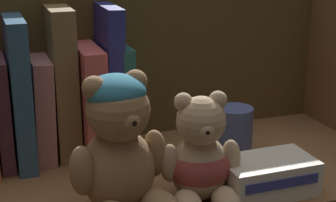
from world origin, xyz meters
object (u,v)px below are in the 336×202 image
book_10 (107,78)px  teddy_bear_smaller (201,160)px  book_8 (62,83)px  pillar_candle (234,131)px  teddy_bear_larger (120,150)px  small_product_box (267,176)px  book_7 (41,108)px  book_11 (122,95)px  book_5 (2,110)px  book_6 (19,90)px  book_9 (87,98)px

book_10 → teddy_bear_smaller: 22.46cm
book_8 → pillar_candle: bearing=-20.6°
teddy_bear_larger → small_product_box: (18.93, -1.27, -5.85)cm
book_7 → book_11: book_11 is taller
book_5 → small_product_box: 38.06cm
book_11 → teddy_bear_larger: (-5.82, -20.41, -0.04)cm
book_8 → teddy_bear_smaller: (13.08, -20.79, -5.49)cm
book_8 → teddy_bear_smaller: 25.17cm
book_8 → pillar_candle: size_ratio=3.05×
book_6 → pillar_candle: bearing=-16.6°
book_7 → book_9: size_ratio=0.91×
book_11 → pillar_candle: (14.74, -8.92, -4.56)cm
book_8 → teddy_bear_larger: (3.11, -20.41, -2.87)cm
book_5 → book_6: bearing=0.0°
book_6 → book_9: 10.04cm
book_11 → book_10: bearing=180.0°
book_10 → book_11: (2.33, 0.00, -2.85)cm
book_7 → book_10: bearing=0.0°
teddy_bear_smaller → small_product_box: teddy_bear_smaller is taller
book_5 → book_11: (17.67, 0.00, 0.33)cm
book_5 → book_7: (5.44, 0.00, -0.33)cm
book_5 → book_8: bearing=0.0°
book_9 → book_10: bearing=0.0°
book_8 → small_product_box: size_ratio=1.85×
book_5 → book_9: bearing=0.0°
teddy_bear_smaller → teddy_bear_larger: bearing=177.8°
book_5 → book_11: 17.68cm
book_7 → pillar_candle: size_ratio=2.08×
book_10 → book_11: bearing=0.0°
book_9 → book_10: book_10 is taller
book_7 → teddy_bear_larger: size_ratio=0.88×
teddy_bear_smaller → pillar_candle: bearing=48.3°
small_product_box → teddy_bear_smaller: bearing=174.3°
book_9 → small_product_box: 29.13cm
teddy_bear_larger → small_product_box: size_ratio=1.44×
book_8 → book_10: size_ratio=1.00×
teddy_bear_smaller → book_9: bearing=114.7°
book_9 → small_product_box: book_9 is taller
pillar_candle → teddy_bear_smaller: bearing=-131.7°
book_8 → book_10: same height
teddy_bear_larger → pillar_candle: bearing=29.2°
small_product_box → book_5: bearing=144.8°
book_7 → book_9: 6.86cm
teddy_bear_larger → book_8: bearing=98.7°
book_11 → small_product_box: (13.11, -21.68, -5.89)cm
book_6 → teddy_bear_smaller: bearing=-47.1°
book_6 → teddy_bear_larger: size_ratio=1.23×
book_8 → pillar_candle: book_8 is taller
book_9 → teddy_bear_smaller: size_ratio=1.17×
book_5 → book_9: book_9 is taller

